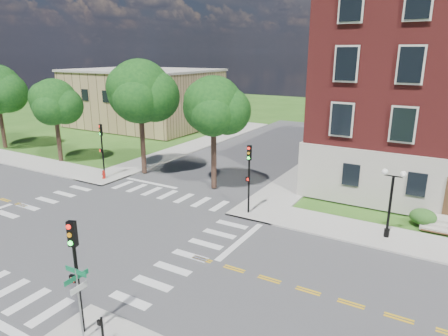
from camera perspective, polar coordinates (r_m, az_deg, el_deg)
The scene contains 18 objects.
ground at distance 27.19m, azimuth -17.55°, elevation -8.20°, with size 160.00×160.00×0.00m, color #2C5819.
road_ew at distance 27.19m, azimuth -17.55°, elevation -8.20°, with size 90.00×12.00×0.01m, color #3D3D3F.
road_ns at distance 27.19m, azimuth -17.55°, elevation -8.19°, with size 12.00×90.00×0.01m, color #3D3D3F.
sidewalk_ne at distance 33.65m, azimuth 22.60°, elevation -3.84°, with size 34.00×34.00×0.12m.
sidewalk_nw at distance 47.86m, azimuth -16.64°, elevation 2.49°, with size 34.00×34.00×0.12m.
crosswalk_east at distance 22.80m, azimuth -4.86°, elevation -12.40°, with size 2.20×10.20×0.02m, color silver, non-canonical shape.
stop_bar_east at distance 24.33m, azimuth 2.40°, elevation -10.40°, with size 0.40×5.50×0.00m, color silver.
secondary_building at distance 62.08m, azimuth -11.39°, elevation 9.85°, with size 20.40×15.40×8.30m.
tree_b at distance 43.36m, azimuth -23.09°, elevation 8.67°, with size 4.53×4.53×8.31m.
tree_c at distance 36.37m, azimuth -11.94°, elevation 10.61°, with size 5.61×5.61×10.25m.
tree_d at distance 31.47m, azimuth -1.53°, elevation 8.83°, with size 4.65×4.65×9.08m.
traffic_signal_se at distance 16.58m, azimuth -20.47°, elevation -12.67°, with size 0.37×0.44×4.80m.
traffic_signal_ne at distance 27.06m, azimuth 3.59°, elevation -0.35°, with size 0.38×0.46×4.80m.
traffic_signal_nw at distance 36.47m, azimuth -17.07°, elevation 3.33°, with size 0.38×0.46×4.80m.
twin_lamp_west at distance 25.61m, azimuth 22.71°, elevation -4.18°, with size 1.36×0.36×4.23m.
street_sign_pole at distance 16.59m, azimuth -20.11°, elevation -16.12°, with size 1.10×1.10×3.10m.
push_button_post at distance 16.96m, azimuth -17.05°, elevation -21.20°, with size 0.14×0.21×1.20m.
fire_hydrant at distance 36.84m, azimuth -16.80°, elevation -0.91°, with size 0.35×0.35×0.75m.
Camera 1 is at (18.83, -16.28, 10.93)m, focal length 32.00 mm.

